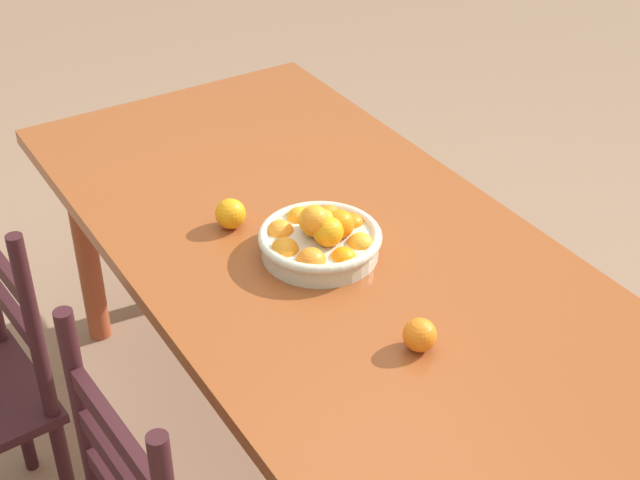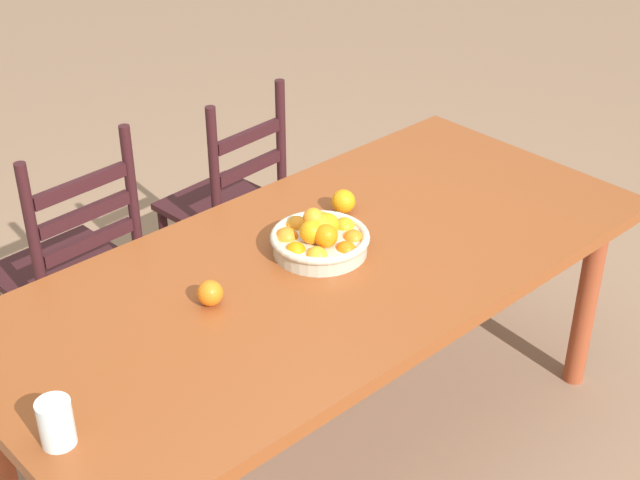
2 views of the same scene
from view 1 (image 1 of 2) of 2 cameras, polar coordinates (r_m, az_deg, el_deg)
The scene contains 5 objects.
ground_plane at distance 2.72m, azimuth 1.07°, elevation -13.67°, with size 12.00×12.00×0.00m, color #8D6B53.
dining_table at distance 2.27m, azimuth 1.25°, elevation -2.42°, with size 2.05×0.94×0.74m.
fruit_bowl at distance 2.20m, azimuth -0.02°, elevation 0.12°, with size 0.29×0.29×0.14m.
orange_loose_0 at distance 2.31m, azimuth -5.43°, elevation 1.59°, with size 0.08×0.08×0.08m, color orange.
orange_loose_1 at distance 1.94m, azimuth 6.05°, elevation -5.73°, with size 0.07×0.07×0.07m, color orange.
Camera 1 is at (-1.53, 1.00, 2.01)m, focal length 52.92 mm.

